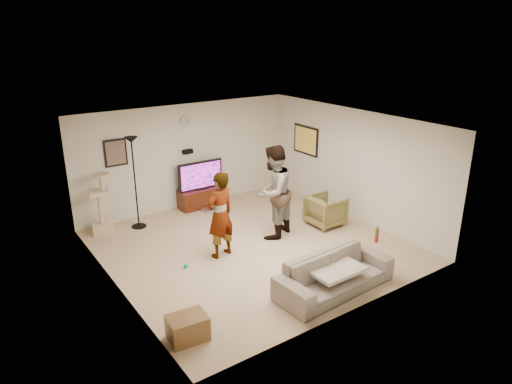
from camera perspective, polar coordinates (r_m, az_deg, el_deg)
floor at (r=9.40m, az=-0.53°, el=-6.70°), size 5.50×5.50×0.02m
ceiling at (r=8.58m, az=-0.59°, el=8.55°), size 5.50×5.50×0.02m
wall_back at (r=11.19m, az=-8.53°, el=4.37°), size 5.50×0.04×2.50m
wall_front at (r=6.98m, az=12.32°, el=-5.54°), size 5.50×0.04×2.50m
wall_left at (r=7.81m, az=-17.51°, el=-3.24°), size 0.04×5.50×2.50m
wall_right at (r=10.63m, az=11.81°, el=3.34°), size 0.04×5.50×2.50m
wall_clock at (r=10.97m, az=-8.68°, el=8.62°), size 0.26×0.04×0.26m
wall_speaker at (r=11.11m, az=-8.42°, el=4.95°), size 0.25×0.10×0.10m
picture_back at (r=10.48m, az=-16.93°, el=4.65°), size 0.42×0.03×0.52m
picture_right at (r=11.67m, az=6.15°, el=6.37°), size 0.03×0.78×0.62m
tv_stand at (r=11.39m, az=-6.77°, el=-0.67°), size 1.11×0.45×0.46m
console_box at (r=11.15m, az=-5.58°, el=-2.16°), size 0.40×0.30×0.07m
tv at (r=11.20m, az=-6.88°, el=2.07°), size 1.14×0.08×0.68m
tv_screen at (r=11.16m, az=-6.77°, el=2.02°), size 1.05×0.01×0.60m
floor_lamp at (r=10.22m, az=-14.68°, el=1.04°), size 0.32×0.32×2.02m
cat_tree at (r=10.29m, az=-18.70°, el=-1.31°), size 0.50×0.50×1.32m
person_left at (r=8.71m, az=-4.44°, el=-2.83°), size 0.68×0.52×1.68m
person_right at (r=9.46m, az=2.14°, el=-0.02°), size 1.17×1.06×1.96m
sofa at (r=7.90m, az=9.68°, el=-9.87°), size 2.16×0.94×0.62m
throw_blanket at (r=7.83m, az=9.59°, el=-9.24°), size 0.91×0.71×0.06m
beer_bottle at (r=8.36m, az=14.67°, el=-5.21°), size 0.06×0.06×0.25m
armchair at (r=10.35m, az=8.59°, el=-2.28°), size 0.74×0.72×0.67m
side_table at (r=6.85m, az=-8.43°, el=-16.22°), size 0.58×0.46×0.36m
toy_ball at (r=8.68m, az=-8.65°, el=-8.96°), size 0.09×0.09×0.09m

